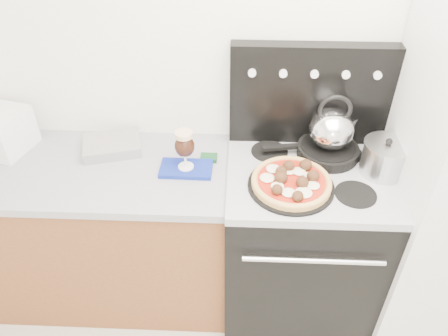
# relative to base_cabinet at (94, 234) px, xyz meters

# --- Properties ---
(room_shell) EXTENTS (3.52, 3.01, 2.52)m
(room_shell) POSITION_rel_base_cabinet_xyz_m (1.02, -0.91, 0.82)
(room_shell) COLOR beige
(room_shell) RESTS_ON ground
(base_cabinet) EXTENTS (1.45, 0.60, 0.86)m
(base_cabinet) POSITION_rel_base_cabinet_xyz_m (0.00, 0.00, 0.00)
(base_cabinet) COLOR brown
(base_cabinet) RESTS_ON ground
(countertop) EXTENTS (1.48, 0.63, 0.04)m
(countertop) POSITION_rel_base_cabinet_xyz_m (0.00, 0.00, 0.45)
(countertop) COLOR #9898A1
(countertop) RESTS_ON base_cabinet
(stove_body) EXTENTS (0.76, 0.65, 0.88)m
(stove_body) POSITION_rel_base_cabinet_xyz_m (1.10, -0.02, 0.01)
(stove_body) COLOR black
(stove_body) RESTS_ON ground
(cooktop) EXTENTS (0.76, 0.65, 0.04)m
(cooktop) POSITION_rel_base_cabinet_xyz_m (1.10, -0.02, 0.47)
(cooktop) COLOR #ADADB2
(cooktop) RESTS_ON stove_body
(backguard) EXTENTS (0.76, 0.08, 0.50)m
(backguard) POSITION_rel_base_cabinet_xyz_m (1.10, 0.25, 0.74)
(backguard) COLOR black
(backguard) RESTS_ON cooktop
(foil_sheet) EXTENTS (0.32, 0.27, 0.06)m
(foil_sheet) POSITION_rel_base_cabinet_xyz_m (0.15, 0.14, 0.50)
(foil_sheet) COLOR silver
(foil_sheet) RESTS_ON countertop
(oven_mitt) EXTENTS (0.25, 0.14, 0.02)m
(oven_mitt) POSITION_rel_base_cabinet_xyz_m (0.53, -0.01, 0.48)
(oven_mitt) COLOR navy
(oven_mitt) RESTS_ON countertop
(beer_glass) EXTENTS (0.11, 0.11, 0.20)m
(beer_glass) POSITION_rel_base_cabinet_xyz_m (0.53, -0.01, 0.59)
(beer_glass) COLOR black
(beer_glass) RESTS_ON oven_mitt
(pizza_pan) EXTENTS (0.39, 0.39, 0.01)m
(pizza_pan) POSITION_rel_base_cabinet_xyz_m (1.01, -0.13, 0.50)
(pizza_pan) COLOR black
(pizza_pan) RESTS_ON cooktop
(pizza) EXTENTS (0.40, 0.40, 0.05)m
(pizza) POSITION_rel_base_cabinet_xyz_m (1.01, -0.13, 0.53)
(pizza) COLOR #E5BE65
(pizza) RESTS_ON pizza_pan
(skillet) EXTENTS (0.34, 0.34, 0.05)m
(skillet) POSITION_rel_base_cabinet_xyz_m (1.20, 0.11, 0.52)
(skillet) COLOR black
(skillet) RESTS_ON cooktop
(tea_kettle) EXTENTS (0.25, 0.25, 0.23)m
(tea_kettle) POSITION_rel_base_cabinet_xyz_m (1.20, 0.11, 0.66)
(tea_kettle) COLOR #B1B1C5
(tea_kettle) RESTS_ON skillet
(stock_pot) EXTENTS (0.26, 0.26, 0.15)m
(stock_pot) POSITION_rel_base_cabinet_xyz_m (1.43, -0.01, 0.56)
(stock_pot) COLOR #BABABE
(stock_pot) RESTS_ON cooktop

